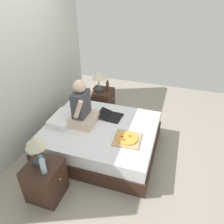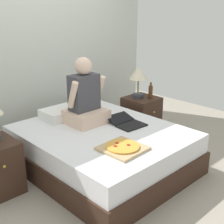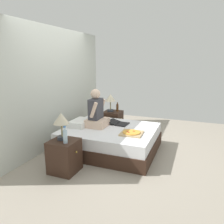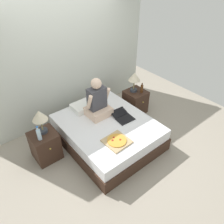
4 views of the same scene
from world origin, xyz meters
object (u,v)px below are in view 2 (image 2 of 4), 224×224
object	(u,v)px
person_seated	(85,99)
pizza_box	(123,148)
nightstand_right	(141,116)
laptop	(128,123)
beer_bottle	(151,92)
bed	(103,149)
lamp_on_right_nightstand	(138,75)

from	to	relation	value
person_seated	pizza_box	xyz separation A→B (m)	(-0.21, -0.82, -0.27)
nightstand_right	laptop	world-z (taller)	laptop
nightstand_right	laptop	size ratio (longest dim) A/B	1.26
beer_bottle	person_seated	size ratio (longest dim) A/B	0.29
pizza_box	laptop	bearing A→B (deg)	39.15
bed	laptop	world-z (taller)	laptop
lamp_on_right_nightstand	beer_bottle	xyz separation A→B (m)	(0.10, -0.15, -0.23)
laptop	pizza_box	bearing A→B (deg)	-140.85
nightstand_right	pizza_box	bearing A→B (deg)	-145.86
pizza_box	bed	bearing A→B (deg)	69.08
bed	beer_bottle	world-z (taller)	beer_bottle
bed	nightstand_right	xyz separation A→B (m)	(1.11, 0.38, 0.04)
beer_bottle	nightstand_right	bearing A→B (deg)	125.01
bed	nightstand_right	size ratio (longest dim) A/B	3.39
beer_bottle	bed	bearing A→B (deg)	-166.80
lamp_on_right_nightstand	laptop	size ratio (longest dim) A/B	1.04
bed	laptop	bearing A→B (deg)	-15.22
lamp_on_right_nightstand	beer_bottle	distance (m)	0.29
bed	nightstand_right	bearing A→B (deg)	18.74
nightstand_right	person_seated	size ratio (longest dim) A/B	0.70
beer_bottle	laptop	xyz separation A→B (m)	(-0.86, -0.36, -0.15)
lamp_on_right_nightstand	person_seated	world-z (taller)	person_seated
nightstand_right	person_seated	world-z (taller)	person_seated
nightstand_right	pizza_box	distance (m)	1.59
bed	person_seated	size ratio (longest dim) A/B	2.38
bed	lamp_on_right_nightstand	xyz separation A→B (m)	(1.08, 0.43, 0.64)
nightstand_right	person_seated	distance (m)	1.20
laptop	lamp_on_right_nightstand	bearing A→B (deg)	34.15
laptop	pizza_box	world-z (taller)	laptop
bed	pizza_box	bearing A→B (deg)	-110.92
bed	person_seated	bearing A→B (deg)	86.92
nightstand_right	bed	bearing A→B (deg)	-161.26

